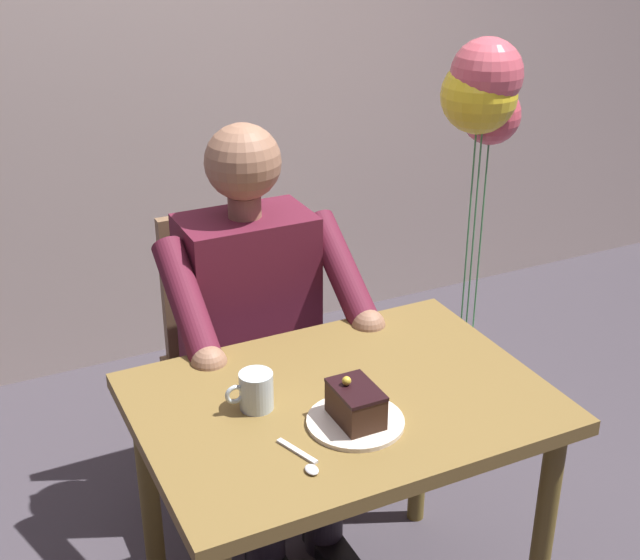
% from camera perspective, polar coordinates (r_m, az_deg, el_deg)
% --- Properties ---
extents(dining_table, '(0.92, 0.66, 0.70)m').
position_cam_1_polar(dining_table, '(2.02, 1.44, -10.06)').
color(dining_table, brown).
rests_on(dining_table, ground).
extents(chair, '(0.42, 0.42, 0.88)m').
position_cam_1_polar(chair, '(2.61, -5.38, -4.46)').
color(chair, brown).
rests_on(chair, ground).
extents(seated_person, '(0.53, 0.58, 1.19)m').
position_cam_1_polar(seated_person, '(2.40, -4.01, -3.52)').
color(seated_person, '#561729').
rests_on(seated_person, ground).
extents(dessert_plate, '(0.21, 0.21, 0.01)m').
position_cam_1_polar(dessert_plate, '(1.88, 2.35, -9.32)').
color(dessert_plate, silver).
rests_on(dessert_plate, dining_table).
extents(cake_slice, '(0.09, 0.13, 0.10)m').
position_cam_1_polar(cake_slice, '(1.85, 2.37, -8.16)').
color(cake_slice, '#361E13').
rests_on(cake_slice, dessert_plate).
extents(coffee_cup, '(0.11, 0.08, 0.09)m').
position_cam_1_polar(coffee_cup, '(1.91, -4.29, -7.27)').
color(coffee_cup, silver).
rests_on(coffee_cup, dining_table).
extents(dessert_spoon, '(0.05, 0.14, 0.01)m').
position_cam_1_polar(dessert_spoon, '(1.76, -1.01, -11.87)').
color(dessert_spoon, silver).
rests_on(dessert_spoon, dining_table).
extents(balloon_display, '(0.31, 0.27, 1.32)m').
position_cam_1_polar(balloon_display, '(2.89, 10.67, 10.47)').
color(balloon_display, '#B2C1C6').
rests_on(balloon_display, ground).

